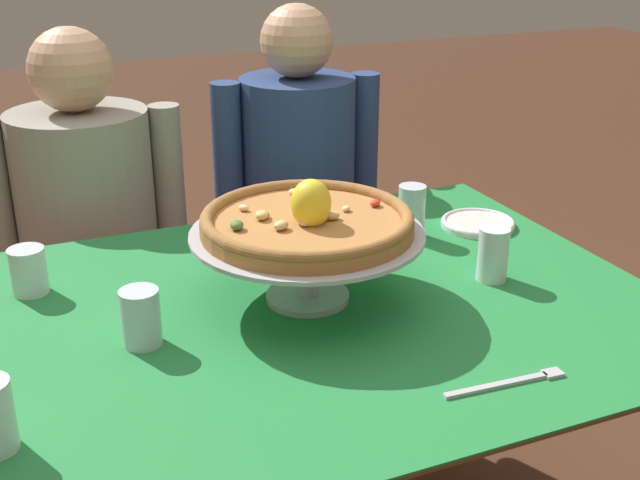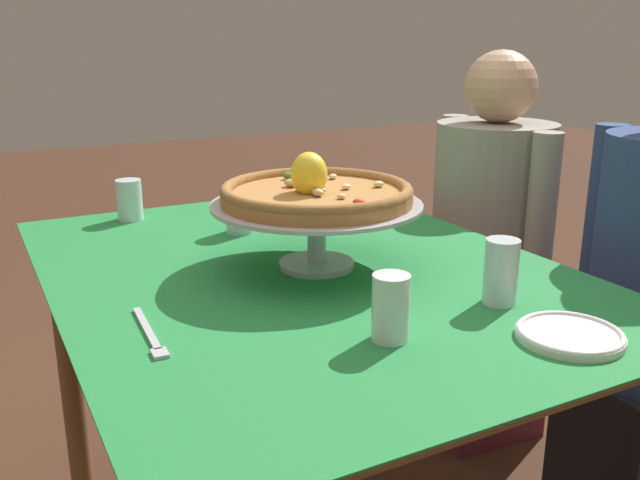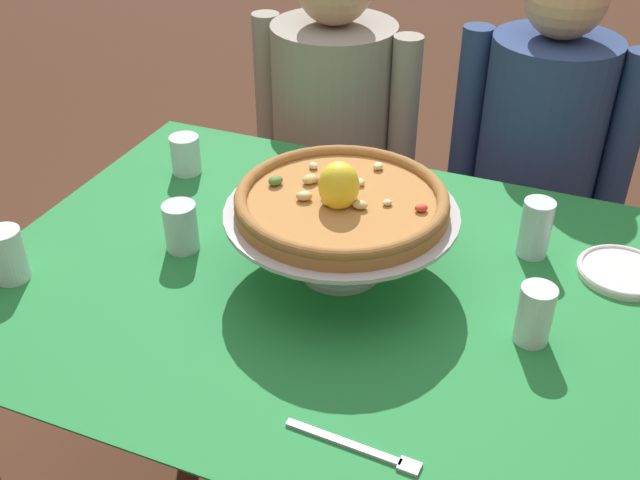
{
  "view_description": "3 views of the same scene",
  "coord_description": "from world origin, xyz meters",
  "px_view_note": "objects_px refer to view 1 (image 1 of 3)",
  "views": [
    {
      "loc": [
        -0.52,
        -1.27,
        1.47
      ],
      "look_at": [
        0.07,
        0.11,
        0.85
      ],
      "focal_mm": 45.91,
      "sensor_mm": 36.0,
      "label": 1
    },
    {
      "loc": [
        1.23,
        -0.61,
        1.23
      ],
      "look_at": [
        0.04,
        0.02,
        0.83
      ],
      "focal_mm": 38.5,
      "sensor_mm": 36.0,
      "label": 2
    },
    {
      "loc": [
        0.41,
        -1.06,
        1.62
      ],
      "look_at": [
        -0.01,
        -0.01,
        0.86
      ],
      "focal_mm": 41.58,
      "sensor_mm": 36.0,
      "label": 3
    }
  ],
  "objects_px": {
    "diner_left": "(93,263)",
    "diner_right": "(299,232)",
    "pizza": "(307,220)",
    "water_glass_side_left": "(141,321)",
    "water_glass_side_right": "(493,258)",
    "side_plate": "(478,223)",
    "pizza_stand": "(307,246)",
    "water_glass_back_right": "(411,214)",
    "dinner_fork": "(511,382)",
    "water_glass_back_left": "(29,274)"
  },
  "relations": [
    {
      "from": "diner_left",
      "to": "diner_right",
      "type": "height_order",
      "value": "diner_right"
    },
    {
      "from": "pizza",
      "to": "water_glass_side_left",
      "type": "xyz_separation_m",
      "value": [
        -0.32,
        -0.04,
        -0.12
      ]
    },
    {
      "from": "water_glass_side_right",
      "to": "side_plate",
      "type": "relative_size",
      "value": 0.64
    },
    {
      "from": "pizza",
      "to": "water_glass_side_right",
      "type": "distance_m",
      "value": 0.4
    },
    {
      "from": "pizza_stand",
      "to": "side_plate",
      "type": "height_order",
      "value": "pizza_stand"
    },
    {
      "from": "side_plate",
      "to": "diner_right",
      "type": "bearing_deg",
      "value": 112.64
    },
    {
      "from": "water_glass_back_right",
      "to": "diner_left",
      "type": "distance_m",
      "value": 0.88
    },
    {
      "from": "water_glass_back_right",
      "to": "dinner_fork",
      "type": "distance_m",
      "value": 0.62
    },
    {
      "from": "water_glass_back_right",
      "to": "side_plate",
      "type": "distance_m",
      "value": 0.18
    },
    {
      "from": "water_glass_side_right",
      "to": "water_glass_side_left",
      "type": "relative_size",
      "value": 1.08
    },
    {
      "from": "water_glass_side_right",
      "to": "pizza_stand",
      "type": "bearing_deg",
      "value": 170.46
    },
    {
      "from": "dinner_fork",
      "to": "diner_right",
      "type": "distance_m",
      "value": 1.17
    },
    {
      "from": "water_glass_side_left",
      "to": "water_glass_back_left",
      "type": "bearing_deg",
      "value": 119.07
    },
    {
      "from": "pizza_stand",
      "to": "water_glass_side_left",
      "type": "bearing_deg",
      "value": -172.07
    },
    {
      "from": "water_glass_back_left",
      "to": "side_plate",
      "type": "distance_m",
      "value": 0.99
    },
    {
      "from": "water_glass_back_right",
      "to": "water_glass_side_left",
      "type": "relative_size",
      "value": 1.19
    },
    {
      "from": "pizza",
      "to": "dinner_fork",
      "type": "relative_size",
      "value": 1.87
    },
    {
      "from": "pizza",
      "to": "diner_left",
      "type": "height_order",
      "value": "diner_left"
    },
    {
      "from": "diner_right",
      "to": "dinner_fork",
      "type": "bearing_deg",
      "value": -94.84
    },
    {
      "from": "water_glass_back_right",
      "to": "diner_left",
      "type": "xyz_separation_m",
      "value": [
        -0.64,
        0.55,
        -0.23
      ]
    },
    {
      "from": "pizza_stand",
      "to": "side_plate",
      "type": "bearing_deg",
      "value": 20.63
    },
    {
      "from": "water_glass_back_left",
      "to": "water_glass_side_left",
      "type": "relative_size",
      "value": 0.91
    },
    {
      "from": "water_glass_side_left",
      "to": "side_plate",
      "type": "relative_size",
      "value": 0.59
    },
    {
      "from": "pizza",
      "to": "diner_left",
      "type": "xyz_separation_m",
      "value": [
        -0.3,
        0.75,
        -0.34
      ]
    },
    {
      "from": "pizza",
      "to": "diner_right",
      "type": "bearing_deg",
      "value": 69.52
    },
    {
      "from": "diner_left",
      "to": "side_plate",
      "type": "bearing_deg",
      "value": -34.45
    },
    {
      "from": "dinner_fork",
      "to": "water_glass_back_right",
      "type": "bearing_deg",
      "value": 75.67
    },
    {
      "from": "water_glass_side_left",
      "to": "side_plate",
      "type": "height_order",
      "value": "water_glass_side_left"
    },
    {
      "from": "water_glass_back_left",
      "to": "water_glass_side_left",
      "type": "bearing_deg",
      "value": -60.93
    },
    {
      "from": "water_glass_side_right",
      "to": "water_glass_back_right",
      "type": "bearing_deg",
      "value": 98.3
    },
    {
      "from": "water_glass_side_right",
      "to": "water_glass_side_left",
      "type": "distance_m",
      "value": 0.7
    },
    {
      "from": "pizza_stand",
      "to": "dinner_fork",
      "type": "bearing_deg",
      "value": -65.63
    },
    {
      "from": "water_glass_back_left",
      "to": "dinner_fork",
      "type": "height_order",
      "value": "water_glass_back_left"
    },
    {
      "from": "water_glass_side_left",
      "to": "dinner_fork",
      "type": "xyz_separation_m",
      "value": [
        0.51,
        -0.36,
        -0.04
      ]
    },
    {
      "from": "pizza_stand",
      "to": "diner_right",
      "type": "xyz_separation_m",
      "value": [
        0.28,
        0.75,
        -0.29
      ]
    },
    {
      "from": "water_glass_side_left",
      "to": "diner_left",
      "type": "bearing_deg",
      "value": 88.55
    },
    {
      "from": "pizza",
      "to": "water_glass_side_left",
      "type": "relative_size",
      "value": 3.89
    },
    {
      "from": "side_plate",
      "to": "diner_left",
      "type": "relative_size",
      "value": 0.14
    },
    {
      "from": "water_glass_side_right",
      "to": "dinner_fork",
      "type": "xyz_separation_m",
      "value": [
        -0.19,
        -0.34,
        -0.04
      ]
    },
    {
      "from": "pizza",
      "to": "water_glass_back_right",
      "type": "bearing_deg",
      "value": 30.94
    },
    {
      "from": "pizza_stand",
      "to": "water_glass_side_right",
      "type": "bearing_deg",
      "value": -9.54
    },
    {
      "from": "pizza_stand",
      "to": "pizza",
      "type": "bearing_deg",
      "value": -104.26
    },
    {
      "from": "pizza",
      "to": "water_glass_back_left",
      "type": "relative_size",
      "value": 4.29
    },
    {
      "from": "water_glass_side_right",
      "to": "diner_left",
      "type": "xyz_separation_m",
      "value": [
        -0.68,
        0.81,
        -0.23
      ]
    },
    {
      "from": "water_glass_back_right",
      "to": "side_plate",
      "type": "xyz_separation_m",
      "value": [
        0.17,
        -0.01,
        -0.04
      ]
    },
    {
      "from": "water_glass_side_right",
      "to": "dinner_fork",
      "type": "bearing_deg",
      "value": -119.57
    },
    {
      "from": "water_glass_side_right",
      "to": "diner_right",
      "type": "relative_size",
      "value": 0.09
    },
    {
      "from": "water_glass_side_right",
      "to": "water_glass_back_left",
      "type": "relative_size",
      "value": 1.19
    },
    {
      "from": "water_glass_side_right",
      "to": "diner_left",
      "type": "relative_size",
      "value": 0.09
    },
    {
      "from": "pizza",
      "to": "diner_right",
      "type": "relative_size",
      "value": 0.32
    }
  ]
}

